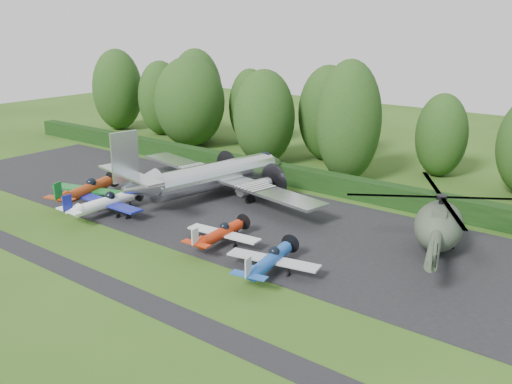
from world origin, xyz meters
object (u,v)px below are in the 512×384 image
Objects in this scene: helicopter at (439,222)px; light_plane_orange at (221,233)px; light_plane_red at (87,190)px; light_plane_white at (105,203)px; light_plane_blue at (271,260)px; transport_plane at (212,176)px.

light_plane_orange is at bearing -128.73° from helicopter.
light_plane_red is 1.07× the size of light_plane_white.
light_plane_orange is 0.94× the size of light_plane_blue.
helicopter reaches higher than light_plane_blue.
transport_plane is 22.18m from helicopter.
helicopter is at bearing -9.17° from transport_plane.
light_plane_blue is (23.19, -2.04, -0.21)m from light_plane_red.
transport_plane is at bearing 155.90° from light_plane_blue.
transport_plane is 2.98× the size of light_plane_red.
light_plane_red is 4.60m from light_plane_white.
light_plane_white reaches higher than light_plane_blue.
light_plane_orange is (8.55, -8.55, -1.24)m from transport_plane.
light_plane_blue is at bearing -45.81° from transport_plane.
transport_plane is 3.58× the size of light_plane_blue.
light_plane_blue is (14.67, -10.32, -1.18)m from transport_plane.
transport_plane is at bearing 66.08° from light_plane_white.
light_plane_red is at bearing 161.64° from light_plane_white.
transport_plane is 1.56× the size of helicopter.
light_plane_red reaches higher than light_plane_blue.
light_plane_white is 0.49× the size of helicopter.
helicopter is (26.30, 10.25, 1.18)m from light_plane_white.
light_plane_red is 1.20× the size of light_plane_blue.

